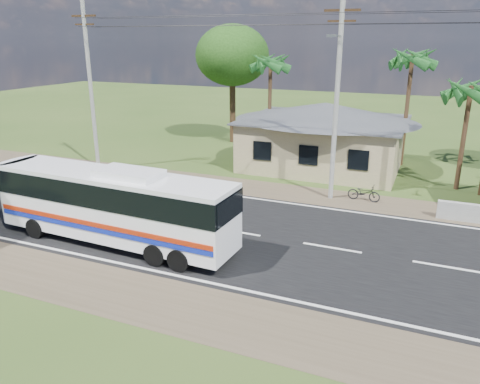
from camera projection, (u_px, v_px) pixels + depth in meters
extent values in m
plane|color=#2E4719|center=(235.00, 232.00, 21.53)|extent=(120.00, 120.00, 0.00)
cube|color=black|center=(235.00, 232.00, 21.53)|extent=(120.00, 10.00, 0.02)
cube|color=brown|center=(279.00, 191.00, 27.22)|extent=(120.00, 3.00, 0.01)
cube|color=brown|center=(159.00, 302.00, 15.84)|extent=(120.00, 3.00, 0.01)
cube|color=silver|center=(269.00, 200.00, 25.64)|extent=(120.00, 0.15, 0.01)
cube|color=silver|center=(185.00, 277.00, 17.41)|extent=(120.00, 0.15, 0.01)
cube|color=silver|center=(235.00, 231.00, 21.52)|extent=(120.00, 0.15, 0.01)
cube|color=tan|center=(323.00, 144.00, 32.04)|extent=(10.00, 8.00, 3.20)
cube|color=#4C4F54|center=(325.00, 120.00, 31.52)|extent=(10.60, 8.60, 0.10)
pyramid|color=#4C4F54|center=(326.00, 103.00, 31.16)|extent=(12.40, 10.00, 1.20)
cube|color=black|center=(262.00, 151.00, 29.59)|extent=(1.20, 0.08, 1.20)
cube|color=black|center=(308.00, 155.00, 28.49)|extent=(1.20, 0.08, 1.20)
cube|color=black|center=(358.00, 160.00, 27.38)|extent=(1.20, 0.08, 1.20)
cylinder|color=#9E9E99|center=(91.00, 87.00, 30.28)|extent=(0.26, 0.26, 11.00)
cube|color=#3D2916|center=(84.00, 16.00, 28.93)|extent=(1.80, 0.12, 0.12)
cube|color=#3D2916|center=(84.00, 24.00, 29.09)|extent=(1.40, 0.10, 0.10)
cylinder|color=#9E9E99|center=(337.00, 98.00, 24.39)|extent=(0.26, 0.26, 11.00)
cube|color=#3D2916|center=(342.00, 10.00, 23.04)|extent=(1.80, 0.12, 0.12)
cube|color=#3D2916|center=(342.00, 21.00, 23.19)|extent=(1.40, 0.10, 0.10)
cylinder|color=gray|center=(337.00, 36.00, 22.54)|extent=(0.08, 2.00, 0.08)
cube|color=gray|center=(332.00, 36.00, 21.66)|extent=(0.50, 0.18, 0.12)
cylinder|color=black|center=(198.00, 17.00, 26.04)|extent=(16.00, 0.02, 0.02)
cylinder|color=#47301E|center=(463.00, 139.00, 26.72)|extent=(0.28, 0.28, 6.00)
cylinder|color=#47301E|center=(406.00, 111.00, 31.71)|extent=(0.28, 0.28, 7.50)
cylinder|color=#47301E|center=(270.00, 106.00, 35.91)|extent=(0.28, 0.28, 7.00)
cylinder|color=#47301E|center=(233.00, 107.00, 39.29)|extent=(0.50, 0.50, 5.95)
ellipsoid|color=#18370F|center=(232.00, 55.00, 37.98)|extent=(6.00, 6.00, 4.92)
cube|color=white|center=(114.00, 205.00, 19.82)|extent=(11.01, 2.69, 2.73)
cube|color=black|center=(113.00, 189.00, 19.60)|extent=(11.06, 2.75, 1.00)
cube|color=black|center=(20.00, 181.00, 21.90)|extent=(0.19, 2.10, 1.64)
cube|color=#A02309|center=(96.00, 225.00, 18.98)|extent=(10.75, 0.45, 0.20)
cube|color=#0E209C|center=(97.00, 230.00, 19.05)|extent=(10.75, 0.45, 0.20)
cube|color=white|center=(129.00, 173.00, 18.98)|extent=(2.79, 1.56, 0.27)
cylinder|color=black|center=(36.00, 228.00, 20.80)|extent=(0.92, 0.35, 0.91)
cylinder|color=black|center=(70.00, 213.00, 22.60)|extent=(0.92, 0.35, 0.91)
cylinder|color=black|center=(155.00, 255.00, 18.24)|extent=(0.92, 0.35, 0.91)
cylinder|color=black|center=(183.00, 235.00, 20.04)|extent=(0.92, 0.35, 0.91)
cylinder|color=black|center=(179.00, 260.00, 17.80)|extent=(0.92, 0.35, 0.91)
cylinder|color=black|center=(206.00, 240.00, 19.60)|extent=(0.92, 0.35, 0.91)
imported|color=black|center=(364.00, 193.00, 25.52)|extent=(1.81, 0.75, 0.93)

